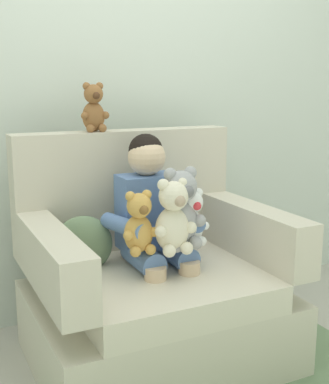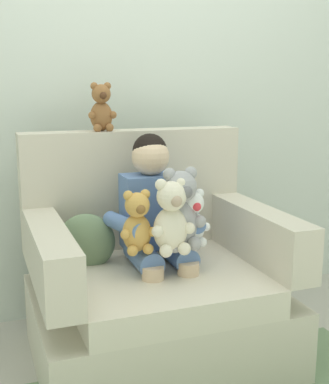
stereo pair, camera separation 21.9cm
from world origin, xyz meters
TOP-DOWN VIEW (x-y plane):
  - ground_plane at (0.00, 0.00)m, footprint 8.00×8.00m
  - back_wall at (0.00, 0.68)m, footprint 6.00×0.10m
  - armchair at (0.00, 0.05)m, footprint 1.09×0.87m
  - seated_child at (0.01, 0.07)m, footprint 0.45×0.39m
  - plush_grey at (0.07, -0.09)m, footprint 0.21×0.17m
  - plush_cream at (0.01, -0.13)m, footprint 0.19×0.15m
  - plush_honey at (-0.12, -0.08)m, footprint 0.16×0.13m
  - plush_white at (0.13, -0.07)m, footprint 0.15×0.12m
  - plush_brown_on_backrest at (-0.15, 0.36)m, footprint 0.14×0.11m
  - throw_pillow at (-0.28, 0.16)m, footprint 0.28×0.18m

SIDE VIEW (x-z plane):
  - ground_plane at x=0.00m, z-range 0.00..0.00m
  - armchair at x=0.00m, z-range -0.18..0.84m
  - throw_pillow at x=-0.28m, z-range 0.41..0.67m
  - seated_child at x=0.01m, z-range 0.24..1.07m
  - plush_white at x=0.13m, z-range 0.54..0.79m
  - plush_honey at x=-0.12m, z-range 0.54..0.81m
  - plush_cream at x=0.01m, z-range 0.54..0.86m
  - plush_grey at x=0.07m, z-range 0.54..0.89m
  - plush_brown_on_backrest at x=-0.15m, z-range 1.01..1.24m
  - back_wall at x=0.00m, z-range 0.00..2.60m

